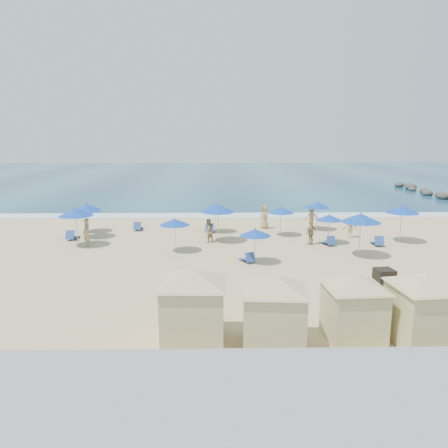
{
  "coord_description": "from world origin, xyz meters",
  "views": [
    {
      "loc": [
        -2.27,
        -23.66,
        7.19
      ],
      "look_at": [
        -1.8,
        3.0,
        1.79
      ],
      "focal_mm": 35.0,
      "sensor_mm": 36.0,
      "label": 1
    }
  ],
  "objects": [
    {
      "name": "umbrella_0",
      "position": [
        -11.55,
        7.09,
        2.13
      ],
      "size": [
        2.16,
        2.16,
        2.46
      ],
      "color": "#A5A8AD",
      "rests_on": "ground"
    },
    {
      "name": "rock_jetty",
      "position": [
        24.01,
        24.9,
        0.36
      ],
      "size": [
        2.56,
        26.66,
        0.96
      ],
      "color": "#312B29",
      "rests_on": "ground"
    },
    {
      "name": "beach_chair_1",
      "position": [
        -8.35,
        9.5,
        0.25
      ],
      "size": [
        0.6,
        1.32,
        0.72
      ],
      "color": "#27458F",
      "rests_on": "ground"
    },
    {
      "name": "umbrella_4",
      "position": [
        -2.37,
        8.72,
        1.91
      ],
      "size": [
        1.94,
        1.94,
        2.21
      ],
      "color": "#A5A8AD",
      "rests_on": "ground"
    },
    {
      "name": "beachgoer_3",
      "position": [
        5.28,
        10.29,
        0.85
      ],
      "size": [
        1.15,
        0.71,
        1.71
      ],
      "primitive_type": "imported",
      "rotation": [
        0.0,
        0.0,
        3.22
      ],
      "color": "#A4865B",
      "rests_on": "ground"
    },
    {
      "name": "umbrella_1",
      "position": [
        -11.48,
        4.62,
        2.29
      ],
      "size": [
        2.32,
        2.32,
        2.64
      ],
      "color": "#A5A8AD",
      "rests_on": "ground"
    },
    {
      "name": "umbrella_8",
      "position": [
        5.34,
        5.1,
        1.78
      ],
      "size": [
        1.8,
        1.8,
        2.05
      ],
      "color": "#A5A8AD",
      "rests_on": "ground"
    },
    {
      "name": "umbrella_9",
      "position": [
        5.5,
        9.4,
        1.97
      ],
      "size": [
        1.99,
        1.99,
        2.27
      ],
      "color": "#A5A8AD",
      "rests_on": "ground"
    },
    {
      "name": "beach_chair_3",
      "position": [
        -0.47,
        0.64,
        0.23
      ],
      "size": [
        0.96,
        1.31,
        0.66
      ],
      "color": "#27458F",
      "rests_on": "ground"
    },
    {
      "name": "umbrella_10",
      "position": [
        10.38,
        5.41,
        2.28
      ],
      "size": [
        2.31,
        2.31,
        2.63
      ],
      "color": "#A5A8AD",
      "rests_on": "ground"
    },
    {
      "name": "cabana_3",
      "position": [
        4.99,
        -9.48,
        1.64
      ],
      "size": [
        4.54,
        4.54,
        2.86
      ],
      "color": "#C9BE89",
      "rests_on": "ground"
    },
    {
      "name": "beach_chair_0",
      "position": [
        -12.45,
        6.46,
        0.26
      ],
      "size": [
        0.65,
        1.38,
        0.74
      ],
      "color": "#27458F",
      "rests_on": "ground"
    },
    {
      "name": "beachgoer_0",
      "position": [
        -10.81,
        4.45,
        0.94
      ],
      "size": [
        0.79,
        0.81,
        1.88
      ],
      "primitive_type": "imported",
      "rotation": [
        0.0,
        0.0,
        5.43
      ],
      "color": "#A4865B",
      "rests_on": "ground"
    },
    {
      "name": "beach_chair_2",
      "position": [
        -2.8,
        8.71,
        0.26
      ],
      "size": [
        0.66,
        1.4,
        0.76
      ],
      "color": "#27458F",
      "rests_on": "ground"
    },
    {
      "name": "beachgoer_2",
      "position": [
        4.06,
        4.76,
        0.82
      ],
      "size": [
        0.99,
        0.92,
        1.64
      ],
      "primitive_type": "imported",
      "rotation": [
        0.0,
        0.0,
        3.83
      ],
      "color": "#A4865B",
      "rests_on": "ground"
    },
    {
      "name": "umbrella_7",
      "position": [
        2.41,
        7.48,
        1.89
      ],
      "size": [
        1.92,
        1.92,
        2.18
      ],
      "color": "#A5A8AD",
      "rests_on": "ground"
    },
    {
      "name": "ocean",
      "position": [
        0.0,
        55.0,
        0.03
      ],
      "size": [
        160.0,
        80.0,
        0.06
      ],
      "primitive_type": "cube",
      "color": "navy",
      "rests_on": "ground"
    },
    {
      "name": "beach_chair_4",
      "position": [
        5.22,
        4.55,
        0.24
      ],
      "size": [
        0.9,
        1.38,
        0.7
      ],
      "color": "#27458F",
      "rests_on": "ground"
    },
    {
      "name": "cabana_1",
      "position": [
        -0.31,
        -9.63,
        1.62
      ],
      "size": [
        4.48,
        4.48,
        2.82
      ],
      "color": "#C9BE89",
      "rests_on": "ground"
    },
    {
      "name": "beachgoer_4",
      "position": [
        1.52,
        10.05,
        0.92
      ],
      "size": [
        0.96,
        1.08,
        1.85
      ],
      "primitive_type": "imported",
      "rotation": [
        0.0,
        0.0,
        5.24
      ],
      "color": "#A4865B",
      "rests_on": "ground"
    },
    {
      "name": "umbrella_5",
      "position": [
        -2.16,
        5.7,
        2.33
      ],
      "size": [
        2.36,
        2.36,
        2.69
      ],
      "color": "#A5A8AD",
      "rests_on": "ground"
    },
    {
      "name": "beachgoer_5",
      "position": [
        7.33,
        6.73,
        0.79
      ],
      "size": [
        1.18,
        0.99,
        1.58
      ],
      "primitive_type": "imported",
      "rotation": [
        0.0,
        0.0,
        5.81
      ],
      "color": "#A4865B",
      "rests_on": "ground"
    },
    {
      "name": "umbrella_6",
      "position": [
        -0.06,
        0.5,
        1.8
      ],
      "size": [
        1.82,
        1.82,
        2.08
      ],
      "color": "#A5A8AD",
      "rests_on": "ground"
    },
    {
      "name": "cabana_0",
      "position": [
        -3.1,
        -9.17,
        1.68
      ],
      "size": [
        4.68,
        4.68,
        2.94
      ],
      "color": "#C9BE89",
      "rests_on": "ground"
    },
    {
      "name": "trash_bin",
      "position": [
        5.89,
        -3.53,
        0.43
      ],
      "size": [
        0.95,
        0.95,
        0.85
      ],
      "primitive_type": "cube",
      "rotation": [
        0.0,
        0.0,
        0.12
      ],
      "color": "black",
      "rests_on": "ground"
    },
    {
      "name": "umbrella_2",
      "position": [
        -12.01,
        8.97,
        1.93
      ],
      "size": [
        1.96,
        1.96,
        2.23
      ],
      "color": "#A5A8AD",
      "rests_on": "ground"
    },
    {
      "name": "beach_chair_5",
      "position": [
        8.47,
        4.39,
        0.25
      ],
      "size": [
        0.69,
        1.37,
        0.73
      ],
      "color": "#27458F",
      "rests_on": "ground"
    },
    {
      "name": "umbrella_3",
      "position": [
        -4.88,
        3.11,
        1.91
      ],
      "size": [
        1.94,
        1.94,
        2.2
      ],
      "color": "#A5A8AD",
      "rests_on": "ground"
    },
    {
      "name": "surf_line",
      "position": [
        0.0,
        15.5,
        0.04
      ],
      "size": [
        160.0,
        2.5,
        0.08
      ],
      "primitive_type": "cube",
      "color": "white",
      "rests_on": "ground"
    },
    {
      "name": "seawall",
      "position": [
        0.0,
        -13.5,
        0.65
      ],
      "size": [
        160.0,
        6.1,
        1.22
      ],
      "color": "gray",
      "rests_on": "ground"
    },
    {
      "name": "ground",
      "position": [
        0.0,
        0.0,
        0.0
      ],
      "size": [
        160.0,
        160.0,
        0.0
      ],
      "primitive_type": "plane",
      "color": "tan",
      "rests_on": "ground"
    },
    {
      "name": "beachgoer_1",
      "position": [
        -2.83,
        5.53,
        0.81
      ],
      "size": [
        1.0,
        0.99,
        1.62
      ],
      "primitive_type": "imported",
      "rotation": [
        0.0,
        0.0,
        3.89
      ],
      "color": "#A4865B",
      "rests_on": "ground"
    },
    {
      "name": "umbrella_11",
      "position": [
        6.35,
        1.75,
        2.38
      ],
      "size": [
        2.41,
        2.41,
        2.75
      ],
      "color": "#A5A8AD",
      "rests_on": "ground"
    },
    {
      "name": "cabana_2",
      "position": [
        2.64,
        -9.03,
        1.5
      ],
      "size": [
        4.17,
        4.17,
        2.62
      ],
      "color": "#C9BE89",
      "rests_on": "ground"
    }
  ]
}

